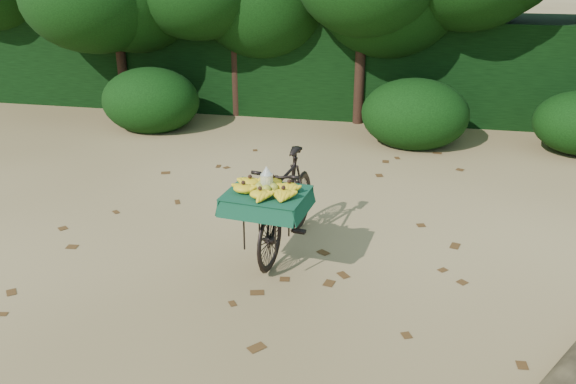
# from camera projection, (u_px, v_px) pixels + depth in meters

# --- Properties ---
(ground) EXTENTS (80.00, 80.00, 0.00)m
(ground) POSITION_uv_depth(u_px,v_px,m) (259.00, 261.00, 6.29)
(ground) COLOR tan
(ground) RESTS_ON ground
(vendor_bicycle) EXTENTS (0.83, 1.84, 1.05)m
(vendor_bicycle) POSITION_uv_depth(u_px,v_px,m) (286.00, 202.00, 6.36)
(vendor_bicycle) COLOR black
(vendor_bicycle) RESTS_ON ground
(hedge_backdrop) EXTENTS (26.00, 1.80, 1.80)m
(hedge_backdrop) POSITION_uv_depth(u_px,v_px,m) (338.00, 63.00, 11.65)
(hedge_backdrop) COLOR black
(hedge_backdrop) RESTS_ON ground
(tree_row) EXTENTS (14.50, 2.00, 4.00)m
(tree_row) POSITION_uv_depth(u_px,v_px,m) (297.00, 7.00, 10.63)
(tree_row) COLOR black
(tree_row) RESTS_ON ground
(bush_clumps) EXTENTS (8.80, 1.70, 0.90)m
(bush_clumps) POSITION_uv_depth(u_px,v_px,m) (352.00, 114.00, 9.92)
(bush_clumps) COLOR black
(bush_clumps) RESTS_ON ground
(leaf_litter) EXTENTS (7.00, 7.30, 0.01)m
(leaf_litter) POSITION_uv_depth(u_px,v_px,m) (273.00, 233.00, 6.88)
(leaf_litter) COLOR #492C13
(leaf_litter) RESTS_ON ground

